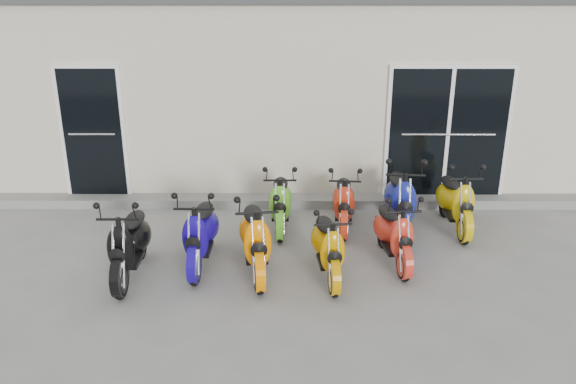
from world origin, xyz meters
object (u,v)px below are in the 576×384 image
object	(u,v)px
scooter_back_green	(280,194)
scooter_back_red	(344,195)
scooter_front_orange_a	(255,229)
scooter_back_yellow	(456,194)
scooter_front_red	(394,226)
scooter_front_blue	(200,224)
scooter_front_black	(128,235)
scooter_back_blue	(401,192)
scooter_front_orange_b	(328,238)

from	to	relation	value
scooter_back_green	scooter_back_red	world-z (taller)	scooter_back_green
scooter_front_orange_a	scooter_back_yellow	bearing A→B (deg)	17.42
scooter_front_red	scooter_front_blue	bearing A→B (deg)	174.76
scooter_front_red	scooter_front_orange_a	bearing A→B (deg)	-178.60
scooter_front_red	scooter_back_yellow	size ratio (longest dim) A/B	0.93
scooter_front_black	scooter_back_blue	xyz separation A→B (m)	(3.61, 1.42, 0.05)
scooter_front_orange_a	scooter_back_red	bearing A→B (deg)	40.98
scooter_front_blue	scooter_back_green	world-z (taller)	scooter_front_blue
scooter_back_blue	scooter_back_yellow	distance (m)	0.84
scooter_front_orange_a	scooter_back_red	distance (m)	1.88
scooter_front_blue	scooter_back_red	size ratio (longest dim) A/B	1.08
scooter_front_blue	scooter_back_yellow	world-z (taller)	scooter_front_blue
scooter_front_orange_a	scooter_back_blue	bearing A→B (deg)	24.16
scooter_front_red	scooter_back_green	xyz separation A→B (m)	(-1.50, 1.14, 0.02)
scooter_front_orange_b	scooter_back_red	xyz separation A→B (m)	(0.33, 1.54, 0.00)
scooter_front_blue	scooter_front_red	xyz separation A→B (m)	(2.51, 0.07, -0.05)
scooter_front_blue	scooter_front_orange_b	distance (m)	1.66
scooter_front_black	scooter_back_blue	size ratio (longest dim) A/B	0.91
scooter_front_orange_a	scooter_front_red	xyz separation A→B (m)	(1.79, 0.26, -0.07)
scooter_front_black	scooter_front_orange_b	size ratio (longest dim) A/B	1.09
scooter_front_orange_a	scooter_back_green	bearing A→B (deg)	70.42
scooter_front_orange_b	scooter_back_red	size ratio (longest dim) A/B	0.99
scooter_front_orange_a	scooter_front_orange_b	world-z (taller)	scooter_front_orange_a
scooter_front_orange_a	scooter_back_blue	distance (m)	2.43
scooter_back_green	scooter_back_red	size ratio (longest dim) A/B	1.03
scooter_front_blue	scooter_front_orange_b	world-z (taller)	scooter_front_blue
scooter_front_red	scooter_front_black	bearing A→B (deg)	179.92
scooter_front_orange_a	scooter_back_red	xyz separation A→B (m)	(1.24, 1.41, -0.06)
scooter_front_black	scooter_back_blue	bearing A→B (deg)	20.07
scooter_front_red	scooter_back_yellow	distance (m)	1.57
scooter_front_black	scooter_back_yellow	distance (m)	4.70
scooter_back_blue	scooter_back_yellow	xyz separation A→B (m)	(0.84, 0.08, -0.06)
scooter_front_black	scooter_front_orange_b	distance (m)	2.47
scooter_front_blue	scooter_back_blue	xyz separation A→B (m)	(2.78, 1.09, 0.05)
scooter_front_black	scooter_front_orange_a	bearing A→B (deg)	3.61
scooter_front_red	scooter_front_orange_b	bearing A→B (deg)	-163.19
scooter_front_blue	scooter_front_red	world-z (taller)	scooter_front_blue
scooter_front_red	scooter_back_green	size ratio (longest dim) A/B	0.97
scooter_front_orange_b	scooter_back_green	distance (m)	1.65
scooter_front_black	scooter_back_yellow	bearing A→B (deg)	17.24
scooter_front_orange_a	scooter_back_yellow	xyz separation A→B (m)	(2.90, 1.36, -0.02)
scooter_front_black	scooter_front_orange_a	xyz separation A→B (m)	(1.56, 0.13, 0.02)
scooter_back_green	scooter_back_blue	bearing A→B (deg)	-3.89
scooter_front_blue	scooter_front_black	bearing A→B (deg)	-157.82
scooter_front_blue	scooter_back_red	world-z (taller)	scooter_front_blue
scooter_back_red	scooter_back_blue	size ratio (longest dim) A/B	0.84
scooter_front_red	scooter_back_blue	size ratio (longest dim) A/B	0.84
scooter_front_black	scooter_front_blue	world-z (taller)	same
scooter_front_blue	scooter_front_orange_b	xyz separation A→B (m)	(1.63, -0.32, -0.05)
scooter_front_red	scooter_back_red	size ratio (longest dim) A/B	1.00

